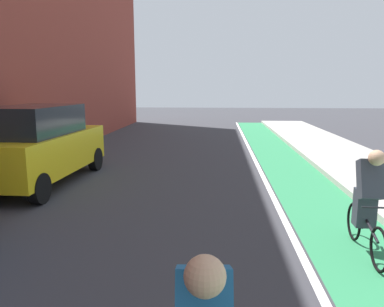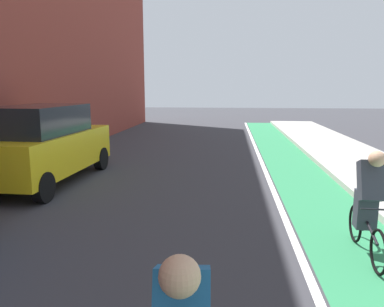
# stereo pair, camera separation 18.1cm
# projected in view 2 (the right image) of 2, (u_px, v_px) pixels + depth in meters

# --- Properties ---
(ground_plane) EXTENTS (77.82, 77.82, 0.00)m
(ground_plane) POSITION_uv_depth(u_px,v_px,m) (147.00, 222.00, 6.76)
(ground_plane) COLOR #38383D
(bike_lane_paint) EXTENTS (1.60, 35.37, 0.00)m
(bike_lane_paint) POSITION_uv_depth(u_px,v_px,m) (316.00, 196.00, 8.38)
(bike_lane_paint) COLOR #2D8451
(bike_lane_paint) RESTS_ON ground
(lane_divider_stripe) EXTENTS (0.12, 35.37, 0.00)m
(lane_divider_stripe) POSITION_uv_depth(u_px,v_px,m) (275.00, 195.00, 8.47)
(lane_divider_stripe) COLOR white
(lane_divider_stripe) RESTS_ON ground
(parked_suv_yellow_cab) EXTENTS (1.96, 4.43, 1.98)m
(parked_suv_yellow_cab) POSITION_uv_depth(u_px,v_px,m) (44.00, 144.00, 9.39)
(parked_suv_yellow_cab) COLOR yellow
(parked_suv_yellow_cab) RESTS_ON ground
(cyclist_trailing) EXTENTS (0.48, 1.65, 1.58)m
(cyclist_trailing) POSITION_uv_depth(u_px,v_px,m) (368.00, 200.00, 5.29)
(cyclist_trailing) COLOR black
(cyclist_trailing) RESTS_ON ground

